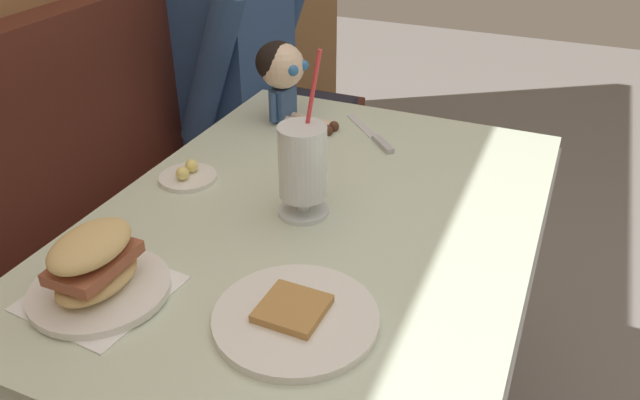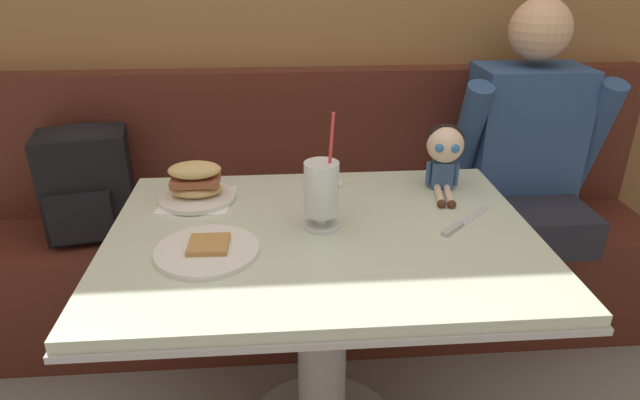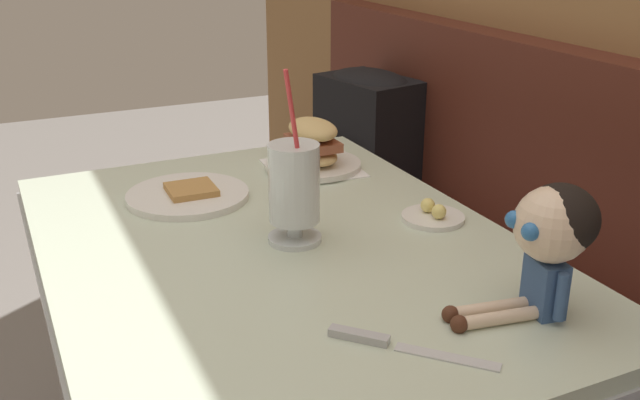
% 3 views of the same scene
% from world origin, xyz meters
% --- Properties ---
extents(wood_panel_wall, '(4.40, 0.08, 2.40)m').
position_xyz_m(wood_panel_wall, '(0.00, 1.05, 1.20)').
color(wood_panel_wall, olive).
rests_on(wood_panel_wall, ground).
extents(booth_bench, '(2.60, 0.48, 1.00)m').
position_xyz_m(booth_bench, '(0.00, 0.81, 0.33)').
color(booth_bench, '#512319').
rests_on(booth_bench, ground).
extents(diner_table, '(1.11, 0.81, 0.74)m').
position_xyz_m(diner_table, '(0.00, 0.18, 0.54)').
color(diner_table, beige).
rests_on(diner_table, ground).
extents(toast_plate, '(0.25, 0.25, 0.03)m').
position_xyz_m(toast_plate, '(-0.28, 0.09, 0.75)').
color(toast_plate, white).
rests_on(toast_plate, diner_table).
extents(milkshake_glass, '(0.10, 0.10, 0.32)m').
position_xyz_m(milkshake_glass, '(0.00, 0.20, 0.84)').
color(milkshake_glass, silver).
rests_on(milkshake_glass, diner_table).
extents(sandwich_plate, '(0.22, 0.22, 0.12)m').
position_xyz_m(sandwich_plate, '(-0.35, 0.40, 0.79)').
color(sandwich_plate, white).
rests_on(sandwich_plate, diner_table).
extents(butter_saucer, '(0.12, 0.12, 0.04)m').
position_xyz_m(butter_saucer, '(0.03, 0.48, 0.75)').
color(butter_saucer, white).
rests_on(butter_saucer, diner_table).
extents(butter_knife, '(0.18, 0.18, 0.01)m').
position_xyz_m(butter_knife, '(0.36, 0.18, 0.74)').
color(butter_knife, silver).
rests_on(butter_knife, diner_table).
extents(seated_doll, '(0.13, 0.23, 0.20)m').
position_xyz_m(seated_doll, '(0.38, 0.43, 0.87)').
color(seated_doll, '#385689').
rests_on(seated_doll, diner_table).
extents(backpack, '(0.33, 0.29, 0.41)m').
position_xyz_m(backpack, '(-0.79, 0.78, 0.66)').
color(backpack, black).
rests_on(backpack, booth_bench).
extents(diner_patron, '(0.55, 0.48, 0.81)m').
position_xyz_m(diner_patron, '(0.79, 0.76, 0.74)').
color(diner_patron, '#2D4C7F').
rests_on(diner_patron, booth_bench).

